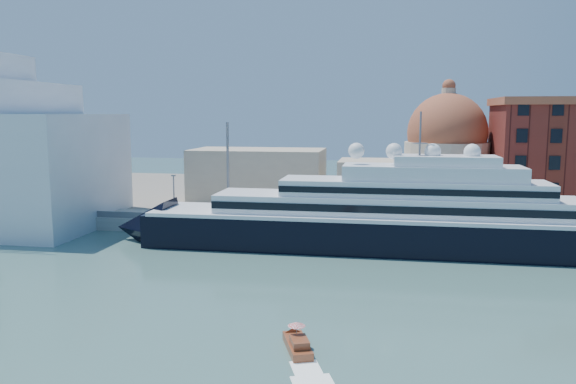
# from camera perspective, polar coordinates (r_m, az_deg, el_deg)

# --- Properties ---
(ground) EXTENTS (400.00, 400.00, 0.00)m
(ground) POSITION_cam_1_polar(r_m,az_deg,el_deg) (72.00, 2.21, -9.88)
(ground) COLOR #355B57
(ground) RESTS_ON ground
(quay) EXTENTS (180.00, 10.00, 2.50)m
(quay) POSITION_cam_1_polar(r_m,az_deg,el_deg) (104.44, 4.74, -3.57)
(quay) COLOR gray
(quay) RESTS_ON ground
(land) EXTENTS (260.00, 72.00, 2.00)m
(land) POSITION_cam_1_polar(r_m,az_deg,el_deg) (144.76, 6.23, -0.46)
(land) COLOR slate
(land) RESTS_ON ground
(quay_fence) EXTENTS (180.00, 0.10, 1.20)m
(quay_fence) POSITION_cam_1_polar(r_m,az_deg,el_deg) (99.68, 4.52, -3.03)
(quay_fence) COLOR slate
(quay_fence) RESTS_ON quay
(superyacht) EXTENTS (87.67, 12.15, 26.20)m
(superyacht) POSITION_cam_1_polar(r_m,az_deg,el_deg) (92.66, 7.83, -3.03)
(superyacht) COLOR black
(superyacht) RESTS_ON ground
(service_barge) EXTENTS (11.41, 6.84, 2.44)m
(service_barge) POSITION_cam_1_polar(r_m,az_deg,el_deg) (111.68, -26.01, -3.89)
(service_barge) COLOR white
(service_barge) RESTS_ON ground
(water_taxi) EXTENTS (3.76, 6.02, 2.71)m
(water_taxi) POSITION_cam_1_polar(r_m,az_deg,el_deg) (54.44, 1.00, -15.19)
(water_taxi) COLOR brown
(water_taxi) RESTS_ON ground
(church) EXTENTS (66.00, 18.00, 25.50)m
(church) POSITION_cam_1_polar(r_m,az_deg,el_deg) (126.17, 8.68, 2.79)
(church) COLOR beige
(church) RESTS_ON land
(lamp_posts) EXTENTS (120.80, 2.40, 18.00)m
(lamp_posts) POSITION_cam_1_polar(r_m,az_deg,el_deg) (103.28, -2.31, 1.15)
(lamp_posts) COLOR slate
(lamp_posts) RESTS_ON quay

